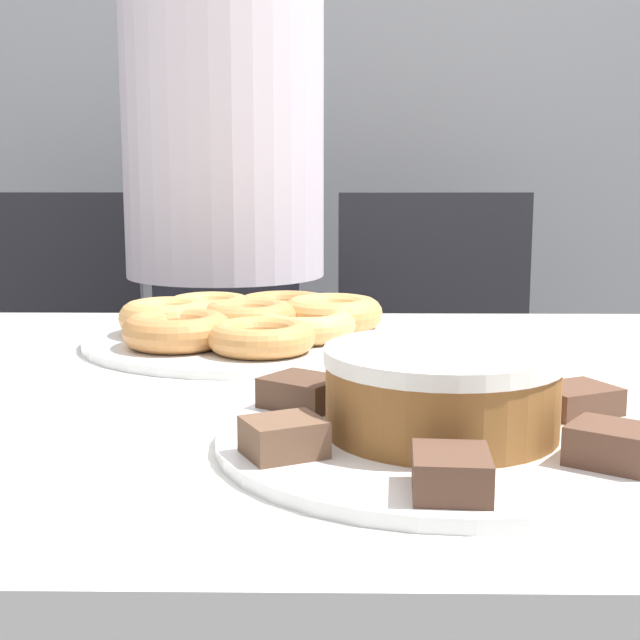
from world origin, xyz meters
name	(u,v)px	position (x,y,z in m)	size (l,w,h in m)	color
wall_back	(332,21)	(0.00, 1.52, 1.30)	(8.00, 0.05, 2.60)	#A8AAAD
table	(329,474)	(0.00, 0.00, 0.64)	(1.61, 0.83, 0.73)	silver
person_standing	(224,248)	(-0.19, 0.75, 0.80)	(0.35, 0.35, 1.52)	#383842
office_chair_left	(30,432)	(-0.60, 0.88, 0.42)	(0.44, 0.44, 0.89)	black
office_chair_right	(440,433)	(0.22, 0.88, 0.42)	(0.46, 0.46, 0.89)	black
plate_cake	(437,439)	(0.08, -0.19, 0.74)	(0.33, 0.33, 0.01)	white
plate_donuts	(246,338)	(-0.10, 0.20, 0.74)	(0.38, 0.38, 0.01)	white
frosted_cake	(438,390)	(0.08, -0.19, 0.78)	(0.17, 0.17, 0.06)	brown
lamington_0	(447,473)	(0.07, -0.31, 0.76)	(0.05, 0.06, 0.03)	brown
lamington_1	(609,445)	(0.18, -0.26, 0.76)	(0.07, 0.07, 0.03)	brown
lamington_2	(572,399)	(0.19, -0.13, 0.75)	(0.07, 0.07, 0.02)	brown
lamington_3	(431,378)	(0.09, -0.06, 0.76)	(0.05, 0.06, 0.02)	#513828
lamington_4	(300,392)	(-0.02, -0.12, 0.76)	(0.08, 0.07, 0.02)	#513828
lamington_5	(280,437)	(-0.03, -0.24, 0.76)	(0.06, 0.06, 0.03)	brown
donut_0	(246,318)	(-0.10, 0.20, 0.76)	(0.11, 0.11, 0.04)	#C68447
donut_1	(175,330)	(-0.17, 0.13, 0.76)	(0.12, 0.12, 0.04)	#C68447
donut_2	(259,337)	(-0.07, 0.10, 0.76)	(0.11, 0.11, 0.03)	#D18E4C
donut_3	(302,325)	(-0.03, 0.17, 0.76)	(0.11, 0.11, 0.03)	#E5AD66
donut_4	(328,313)	(0.00, 0.24, 0.76)	(0.12, 0.12, 0.04)	tan
donut_5	(282,307)	(-0.06, 0.31, 0.76)	(0.12, 0.12, 0.03)	#C68447
donut_6	(207,308)	(-0.16, 0.30, 0.76)	(0.11, 0.11, 0.03)	tan
donut_7	(165,317)	(-0.19, 0.20, 0.76)	(0.11, 0.11, 0.04)	tan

